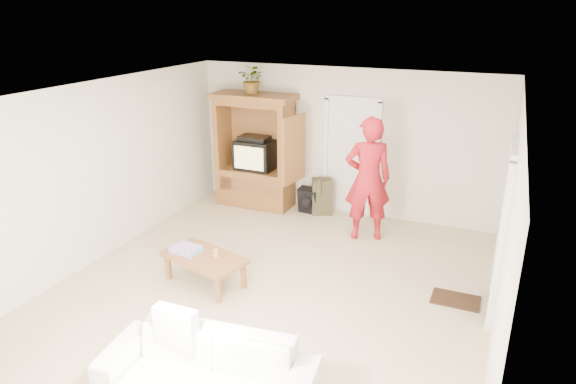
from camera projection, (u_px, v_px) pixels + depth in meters
name	position (u px, v px, depth m)	size (l,w,h in m)	color
floor	(274.00, 286.00, 6.94)	(6.00, 6.00, 0.00)	tan
ceiling	(272.00, 93.00, 6.05)	(6.00, 6.00, 0.00)	white
wall_back	(344.00, 142.00, 9.08)	(5.50, 5.50, 0.00)	silver
wall_front	(107.00, 322.00, 3.90)	(5.50, 5.50, 0.00)	silver
wall_left	(103.00, 170.00, 7.51)	(6.00, 6.00, 0.00)	silver
wall_right	(506.00, 232.00, 5.47)	(6.00, 6.00, 0.00)	silver
armoire	(256.00, 158.00, 9.51)	(1.82, 1.14, 2.10)	brown
door_back	(351.00, 159.00, 9.10)	(0.85, 0.05, 2.04)	white
doorway_right	(502.00, 234.00, 6.09)	(0.05, 0.90, 2.04)	black
framed_picture	(512.00, 159.00, 7.02)	(0.03, 0.60, 0.48)	black
doormat	(455.00, 300.00, 6.60)	(0.60, 0.40, 0.02)	#382316
plant	(252.00, 79.00, 9.00)	(0.46, 0.40, 0.51)	#4C7238
man	(368.00, 179.00, 8.07)	(0.73, 0.48, 2.01)	#A91621
sofa	(208.00, 371.00, 4.88)	(2.07, 0.81, 0.60)	white
coffee_table	(204.00, 259.00, 6.89)	(1.24, 0.88, 0.42)	brown
towel	(186.00, 249.00, 6.97)	(0.38, 0.28, 0.08)	#FF54AC
candle	(216.00, 253.00, 6.84)	(0.08, 0.08, 0.10)	tan
backpack_black	(309.00, 201.00, 9.34)	(0.37, 0.22, 0.46)	black
backpack_olive	(322.00, 196.00, 9.26)	(0.35, 0.26, 0.66)	#47442B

